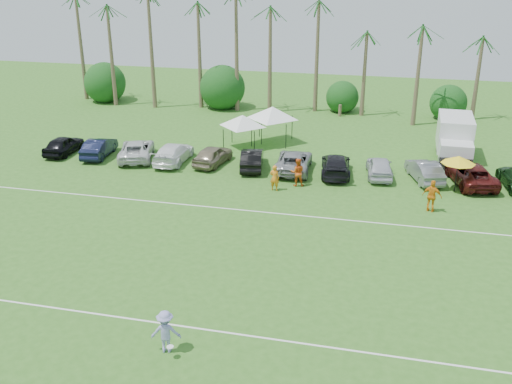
# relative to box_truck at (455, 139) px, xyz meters

# --- Properties ---
(ground) EXTENTS (120.00, 120.00, 0.00)m
(ground) POSITION_rel_box_truck_xyz_m (-15.52, -26.61, -1.71)
(ground) COLOR #32671E
(ground) RESTS_ON ground
(field_lines) EXTENTS (80.00, 12.10, 0.01)m
(field_lines) POSITION_rel_box_truck_xyz_m (-15.52, -18.61, -1.71)
(field_lines) COLOR white
(field_lines) RESTS_ON ground
(palm_tree_0) EXTENTS (2.40, 2.40, 8.90)m
(palm_tree_0) POSITION_rel_box_truck_xyz_m (-37.52, 11.39, 5.77)
(palm_tree_0) COLOR brown
(palm_tree_0) RESTS_ON ground
(palm_tree_1) EXTENTS (2.40, 2.40, 9.90)m
(palm_tree_1) POSITION_rel_box_truck_xyz_m (-32.52, 11.39, 6.64)
(palm_tree_1) COLOR brown
(palm_tree_1) RESTS_ON ground
(palm_tree_2) EXTENTS (2.40, 2.40, 10.90)m
(palm_tree_2) POSITION_rel_box_truck_xyz_m (-27.52, 11.39, 7.50)
(palm_tree_2) COLOR brown
(palm_tree_2) RESTS_ON ground
(palm_tree_3) EXTENTS (2.40, 2.40, 11.90)m
(palm_tree_3) POSITION_rel_box_truck_xyz_m (-23.52, 11.39, 8.35)
(palm_tree_3) COLOR brown
(palm_tree_3) RESTS_ON ground
(palm_tree_4) EXTENTS (2.40, 2.40, 8.90)m
(palm_tree_4) POSITION_rel_box_truck_xyz_m (-19.52, 11.39, 5.77)
(palm_tree_4) COLOR brown
(palm_tree_4) RESTS_ON ground
(palm_tree_5) EXTENTS (2.40, 2.40, 9.90)m
(palm_tree_5) POSITION_rel_box_truck_xyz_m (-15.52, 11.39, 6.64)
(palm_tree_5) COLOR brown
(palm_tree_5) RESTS_ON ground
(palm_tree_6) EXTENTS (2.40, 2.40, 10.90)m
(palm_tree_6) POSITION_rel_box_truck_xyz_m (-11.52, 11.39, 7.50)
(palm_tree_6) COLOR brown
(palm_tree_6) RESTS_ON ground
(palm_tree_7) EXTENTS (2.40, 2.40, 11.90)m
(palm_tree_7) POSITION_rel_box_truck_xyz_m (-7.52, 11.39, 8.35)
(palm_tree_7) COLOR brown
(palm_tree_7) RESTS_ON ground
(palm_tree_8) EXTENTS (2.40, 2.40, 8.90)m
(palm_tree_8) POSITION_rel_box_truck_xyz_m (-2.52, 11.39, 5.77)
(palm_tree_8) COLOR brown
(palm_tree_8) RESTS_ON ground
(palm_tree_9) EXTENTS (2.40, 2.40, 9.90)m
(palm_tree_9) POSITION_rel_box_truck_xyz_m (2.48, 11.39, 6.64)
(palm_tree_9) COLOR brown
(palm_tree_9) RESTS_ON ground
(bush_tree_0) EXTENTS (4.00, 4.00, 4.00)m
(bush_tree_0) POSITION_rel_box_truck_xyz_m (-34.52, 12.39, 0.08)
(bush_tree_0) COLOR brown
(bush_tree_0) RESTS_ON ground
(bush_tree_1) EXTENTS (4.00, 4.00, 4.00)m
(bush_tree_1) POSITION_rel_box_truck_xyz_m (-21.52, 12.39, 0.08)
(bush_tree_1) COLOR brown
(bush_tree_1) RESTS_ON ground
(bush_tree_2) EXTENTS (4.00, 4.00, 4.00)m
(bush_tree_2) POSITION_rel_box_truck_xyz_m (-9.52, 12.39, 0.08)
(bush_tree_2) COLOR brown
(bush_tree_2) RESTS_ON ground
(bush_tree_3) EXTENTS (4.00, 4.00, 4.00)m
(bush_tree_3) POSITION_rel_box_truck_xyz_m (0.48, 12.39, 0.08)
(bush_tree_3) COLOR brown
(bush_tree_3) RESTS_ON ground
(sideline_player_a) EXTENTS (0.67, 0.47, 1.73)m
(sideline_player_a) POSITION_rel_box_truck_xyz_m (-11.84, -8.99, -0.85)
(sideline_player_a) COLOR orange
(sideline_player_a) RESTS_ON ground
(sideline_player_b) EXTENTS (1.05, 0.88, 1.90)m
(sideline_player_b) POSITION_rel_box_truck_xyz_m (-10.52, -7.83, -0.76)
(sideline_player_b) COLOR #D25317
(sideline_player_b) RESTS_ON ground
(sideline_player_c) EXTENTS (1.24, 0.78, 1.97)m
(sideline_player_c) POSITION_rel_box_truck_xyz_m (-2.05, -10.19, -0.73)
(sideline_player_c) COLOR orange
(sideline_player_c) RESTS_ON ground
(box_truck) EXTENTS (2.57, 6.29, 3.21)m
(box_truck) POSITION_rel_box_truck_xyz_m (0.00, 0.00, 0.00)
(box_truck) COLOR silver
(box_truck) RESTS_ON ground
(canopy_tent_left) EXTENTS (3.88, 3.88, 3.15)m
(canopy_tent_left) POSITION_rel_box_truck_xyz_m (-16.14, -0.57, 0.98)
(canopy_tent_left) COLOR black
(canopy_tent_left) RESTS_ON ground
(canopy_tent_right) EXTENTS (4.35, 4.35, 3.52)m
(canopy_tent_right) POSITION_rel_box_truck_xyz_m (-14.15, 1.41, 1.30)
(canopy_tent_right) COLOR black
(canopy_tent_right) RESTS_ON ground
(market_umbrella) EXTENTS (2.17, 2.17, 2.42)m
(market_umbrella) POSITION_rel_box_truck_xyz_m (-0.36, -6.49, 0.45)
(market_umbrella) COLOR black
(market_umbrella) RESTS_ON ground
(frisbee_player) EXTENTS (1.26, 0.96, 1.77)m
(frisbee_player) POSITION_rel_box_truck_xyz_m (-12.54, -26.25, -0.83)
(frisbee_player) COLOR #9191CD
(frisbee_player) RESTS_ON ground
(parked_car_0) EXTENTS (1.72, 4.18, 1.42)m
(parked_car_0) POSITION_rel_box_truck_xyz_m (-29.32, -5.20, -1.00)
(parked_car_0) COLOR black
(parked_car_0) RESTS_ON ground
(parked_car_1) EXTENTS (1.98, 4.45, 1.42)m
(parked_car_1) POSITION_rel_box_truck_xyz_m (-26.32, -5.19, -1.00)
(parked_car_1) COLOR black
(parked_car_1) RESTS_ON ground
(parked_car_2) EXTENTS (3.81, 5.58, 1.42)m
(parked_car_2) POSITION_rel_box_truck_xyz_m (-23.31, -5.03, -1.00)
(parked_car_2) COLOR silver
(parked_car_2) RESTS_ON ground
(parked_car_3) EXTENTS (2.05, 4.92, 1.42)m
(parked_car_3) POSITION_rel_box_truck_xyz_m (-20.30, -5.15, -1.00)
(parked_car_3) COLOR white
(parked_car_3) RESTS_ON ground
(parked_car_4) EXTENTS (2.32, 4.38, 1.42)m
(parked_car_4) POSITION_rel_box_truck_xyz_m (-17.29, -4.97, -1.00)
(parked_car_4) COLOR gray
(parked_car_4) RESTS_ON ground
(parked_car_5) EXTENTS (2.26, 4.51, 1.42)m
(parked_car_5) POSITION_rel_box_truck_xyz_m (-14.28, -5.14, -1.00)
(parked_car_5) COLOR black
(parked_car_5) RESTS_ON ground
(parked_car_6) EXTENTS (2.62, 5.23, 1.42)m
(parked_car_6) POSITION_rel_box_truck_xyz_m (-11.27, -4.97, -1.00)
(parked_car_6) COLOR gray
(parked_car_6) RESTS_ON ground
(parked_car_7) EXTENTS (2.48, 5.07, 1.42)m
(parked_car_7) POSITION_rel_box_truck_xyz_m (-8.26, -5.05, -1.00)
(parked_car_7) COLOR black
(parked_car_7) RESTS_ON ground
(parked_car_8) EXTENTS (2.11, 4.32, 1.42)m
(parked_car_8) POSITION_rel_box_truck_xyz_m (-5.25, -4.79, -1.00)
(parked_car_8) COLOR silver
(parked_car_8) RESTS_ON ground
(parked_car_9) EXTENTS (2.69, 4.56, 1.42)m
(parked_car_9) POSITION_rel_box_truck_xyz_m (-2.25, -4.84, -1.00)
(parked_car_9) COLOR slate
(parked_car_9) RESTS_ON ground
(parked_car_10) EXTENTS (3.45, 5.51, 1.42)m
(parked_car_10) POSITION_rel_box_truck_xyz_m (0.76, -4.92, -1.00)
(parked_car_10) COLOR #561614
(parked_car_10) RESTS_ON ground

